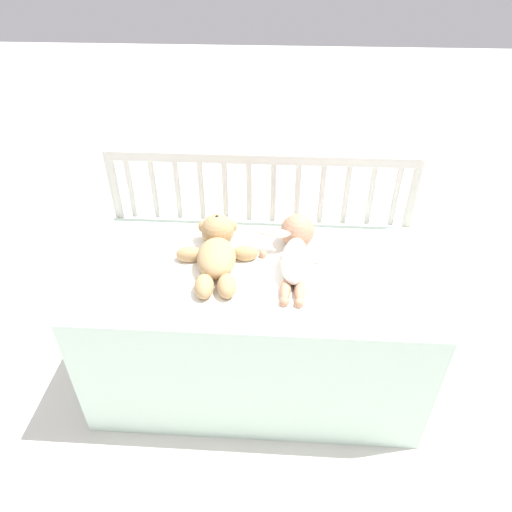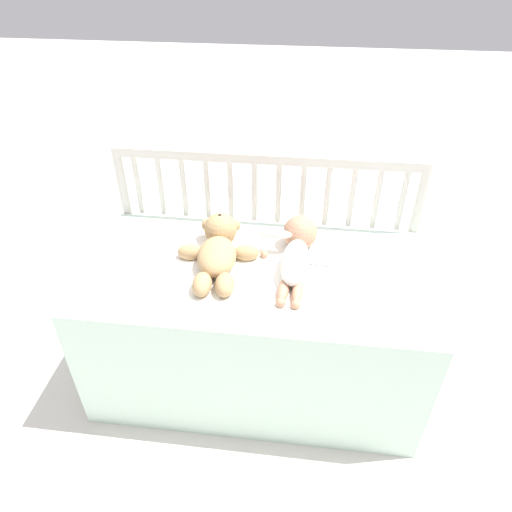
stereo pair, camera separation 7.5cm
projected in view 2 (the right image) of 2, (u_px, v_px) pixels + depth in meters
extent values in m
plane|color=silver|center=(256.00, 372.00, 1.88)|extent=(12.00, 12.00, 0.00)
cube|color=silver|center=(256.00, 326.00, 1.72)|extent=(1.18, 0.60, 0.54)
cylinder|color=beige|center=(133.00, 237.00, 1.95)|extent=(0.04, 0.04, 0.82)
cylinder|color=beige|center=(407.00, 256.00, 1.84)|extent=(0.04, 0.04, 0.82)
cube|color=beige|center=(267.00, 158.00, 1.66)|extent=(1.15, 0.03, 0.04)
cylinder|color=beige|center=(138.00, 185.00, 1.80)|extent=(0.02, 0.02, 0.25)
cylinder|color=beige|center=(161.00, 186.00, 1.79)|extent=(0.02, 0.02, 0.25)
cylinder|color=beige|center=(184.00, 188.00, 1.78)|extent=(0.02, 0.02, 0.25)
cylinder|color=beige|center=(207.00, 189.00, 1.77)|extent=(0.02, 0.02, 0.25)
cylinder|color=beige|center=(231.00, 191.00, 1.76)|extent=(0.02, 0.02, 0.25)
cylinder|color=beige|center=(254.00, 192.00, 1.75)|extent=(0.02, 0.02, 0.25)
cylinder|color=beige|center=(278.00, 193.00, 1.74)|extent=(0.02, 0.02, 0.25)
cylinder|color=beige|center=(303.00, 195.00, 1.73)|extent=(0.02, 0.02, 0.25)
cylinder|color=beige|center=(327.00, 196.00, 1.72)|extent=(0.02, 0.02, 0.25)
cylinder|color=beige|center=(352.00, 198.00, 1.71)|extent=(0.02, 0.02, 0.25)
cylinder|color=beige|center=(377.00, 199.00, 1.71)|extent=(0.02, 0.02, 0.25)
cylinder|color=beige|center=(402.00, 201.00, 1.70)|extent=(0.02, 0.02, 0.25)
cube|color=white|center=(258.00, 269.00, 1.56)|extent=(0.77, 0.52, 0.01)
ellipsoid|color=tan|center=(217.00, 256.00, 1.55)|extent=(0.15, 0.21, 0.09)
sphere|color=tan|center=(221.00, 229.00, 1.66)|extent=(0.12, 0.12, 0.12)
sphere|color=beige|center=(220.00, 221.00, 1.64)|extent=(0.05, 0.05, 0.05)
sphere|color=black|center=(220.00, 216.00, 1.62)|extent=(0.02, 0.02, 0.02)
sphere|color=tan|center=(208.00, 225.00, 1.67)|extent=(0.05, 0.05, 0.05)
sphere|color=tan|center=(234.00, 225.00, 1.67)|extent=(0.05, 0.05, 0.05)
ellipsoid|color=tan|center=(191.00, 252.00, 1.60)|extent=(0.10, 0.07, 0.06)
ellipsoid|color=tan|center=(246.00, 253.00, 1.59)|extent=(0.10, 0.07, 0.06)
ellipsoid|color=tan|center=(202.00, 284.00, 1.45)|extent=(0.07, 0.11, 0.06)
ellipsoid|color=tan|center=(225.00, 285.00, 1.45)|extent=(0.07, 0.11, 0.06)
ellipsoid|color=white|center=(295.00, 262.00, 1.52)|extent=(0.11, 0.24, 0.09)
sphere|color=tan|center=(300.00, 232.00, 1.64)|extent=(0.12, 0.12, 0.12)
ellipsoid|color=white|center=(276.00, 234.00, 1.59)|extent=(0.12, 0.04, 0.03)
ellipsoid|color=white|center=(320.00, 261.00, 1.57)|extent=(0.12, 0.04, 0.03)
sphere|color=tan|center=(264.00, 254.00, 1.61)|extent=(0.03, 0.03, 0.03)
sphere|color=tan|center=(330.00, 261.00, 1.57)|extent=(0.03, 0.03, 0.03)
ellipsoid|color=tan|center=(283.00, 291.00, 1.45)|extent=(0.04, 0.12, 0.04)
ellipsoid|color=tan|center=(298.00, 292.00, 1.44)|extent=(0.04, 0.12, 0.04)
sphere|color=tan|center=(281.00, 303.00, 1.40)|extent=(0.03, 0.03, 0.03)
sphere|color=tan|center=(296.00, 305.00, 1.40)|extent=(0.03, 0.03, 0.03)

